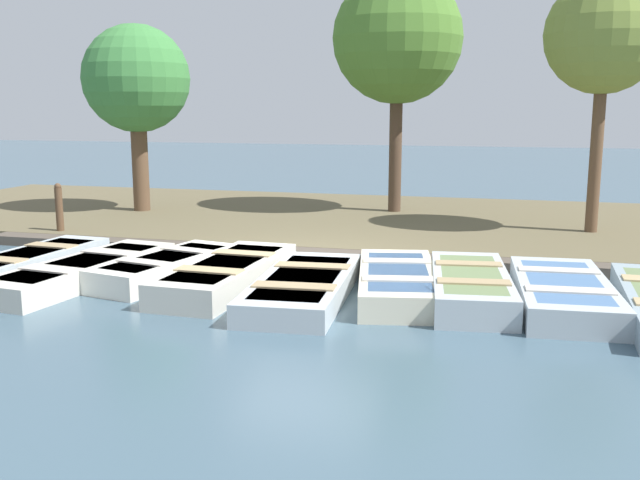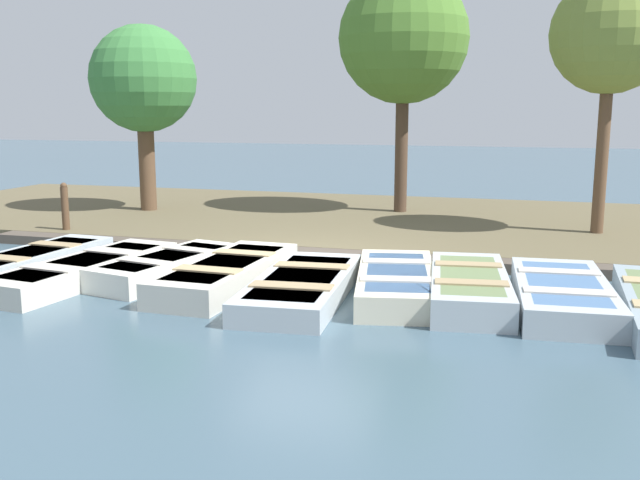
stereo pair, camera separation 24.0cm
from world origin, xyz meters
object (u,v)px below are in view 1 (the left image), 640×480
at_px(rowboat_7, 563,292).
at_px(park_tree_far_left, 136,81).
at_px(rowboat_4, 304,286).
at_px(rowboat_1, 83,271).
at_px(park_tree_left, 398,39).
at_px(rowboat_2, 167,267).
at_px(mooring_post_near, 59,211).
at_px(rowboat_3, 228,273).
at_px(rowboat_6, 470,286).
at_px(rowboat_5, 398,281).
at_px(park_tree_center, 604,36).
at_px(rowboat_0, 27,262).

bearing_deg(rowboat_7, park_tree_far_left, -124.80).
bearing_deg(rowboat_7, rowboat_4, -86.01).
xyz_separation_m(rowboat_1, park_tree_left, (-7.67, 3.69, 4.09)).
xyz_separation_m(rowboat_2, park_tree_left, (-7.14, 2.53, 4.08)).
height_order(rowboat_4, mooring_post_near, mooring_post_near).
relative_size(rowboat_3, rowboat_7, 1.07).
relative_size(rowboat_6, park_tree_left, 0.53).
bearing_deg(rowboat_1, rowboat_5, 103.46).
bearing_deg(rowboat_6, rowboat_4, -85.12).
xyz_separation_m(rowboat_5, park_tree_center, (-5.27, 3.18, 3.87)).
bearing_deg(rowboat_3, rowboat_6, 94.36).
bearing_deg(park_tree_far_left, rowboat_7, 58.91).
distance_m(rowboat_3, rowboat_4, 1.35).
distance_m(rowboat_7, mooring_post_near, 10.07).
distance_m(rowboat_3, rowboat_5, 2.59).
bearing_deg(rowboat_5, rowboat_0, -98.56).
distance_m(rowboat_4, rowboat_7, 3.60).
distance_m(rowboat_3, mooring_post_near, 5.59).
distance_m(rowboat_5, rowboat_7, 2.30).
distance_m(rowboat_5, park_tree_center, 7.27).
bearing_deg(park_tree_far_left, rowboat_1, 20.85).
relative_size(rowboat_3, mooring_post_near, 2.88).
distance_m(rowboat_7, park_tree_left, 8.97).
distance_m(rowboat_5, mooring_post_near, 7.87).
bearing_deg(rowboat_6, park_tree_left, -169.50).
xyz_separation_m(rowboat_4, rowboat_6, (-0.47, 2.32, 0.04)).
bearing_deg(park_tree_center, rowboat_7, -9.46).
bearing_deg(rowboat_3, rowboat_4, 77.85).
bearing_deg(rowboat_3, mooring_post_near, -117.80).
xyz_separation_m(park_tree_left, park_tree_center, (1.88, 4.36, -0.21)).
distance_m(mooring_post_near, park_tree_far_left, 4.15).
distance_m(park_tree_left, park_tree_center, 4.75).
bearing_deg(rowboat_0, rowboat_7, 95.27).
xyz_separation_m(rowboat_6, park_tree_left, (-7.21, -2.22, 4.06)).
xyz_separation_m(rowboat_3, rowboat_6, (-0.14, 3.63, 0.01)).
xyz_separation_m(rowboat_3, park_tree_center, (-5.46, 5.76, 3.85)).
bearing_deg(park_tree_center, rowboat_5, -31.12).
height_order(mooring_post_near, park_tree_center, park_tree_center).
relative_size(rowboat_1, rowboat_2, 1.26).
height_order(rowboat_3, park_tree_center, park_tree_center).
height_order(park_tree_left, park_tree_center, park_tree_left).
height_order(rowboat_0, rowboat_4, rowboat_0).
bearing_deg(rowboat_0, mooring_post_near, -151.06).
distance_m(rowboat_3, park_tree_center, 8.83).
xyz_separation_m(rowboat_4, rowboat_7, (-0.48, 3.57, 0.02)).
xyz_separation_m(rowboat_5, rowboat_7, (0.04, 2.30, 0.00)).
bearing_deg(rowboat_7, rowboat_6, -93.28).
relative_size(rowboat_0, rowboat_7, 1.04).
distance_m(rowboat_3, park_tree_left, 8.51).
bearing_deg(rowboat_6, rowboat_5, -99.56).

